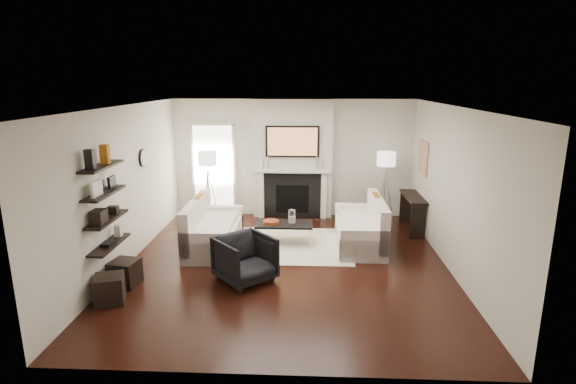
{
  "coord_description": "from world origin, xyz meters",
  "views": [
    {
      "loc": [
        0.37,
        -7.23,
        3.12
      ],
      "look_at": [
        0.0,
        0.6,
        1.15
      ],
      "focal_mm": 28.0,
      "sensor_mm": 36.0,
      "label": 1
    }
  ],
  "objects_px": {
    "coffee_table": "(284,224)",
    "lamp_left_shade": "(207,158)",
    "loveseat_right_base": "(359,235)",
    "ottoman_near": "(125,273)",
    "armchair": "(245,257)",
    "lamp_right_shade": "(386,159)",
    "loveseat_left_base": "(214,237)"
  },
  "relations": [
    {
      "from": "lamp_right_shade",
      "to": "ottoman_near",
      "type": "height_order",
      "value": "lamp_right_shade"
    },
    {
      "from": "lamp_right_shade",
      "to": "armchair",
      "type": "bearing_deg",
      "value": -130.45
    },
    {
      "from": "coffee_table",
      "to": "ottoman_near",
      "type": "xyz_separation_m",
      "value": [
        -2.37,
        -1.93,
        -0.2
      ]
    },
    {
      "from": "coffee_table",
      "to": "armchair",
      "type": "distance_m",
      "value": 1.77
    },
    {
      "from": "coffee_table",
      "to": "armchair",
      "type": "height_order",
      "value": "armchair"
    },
    {
      "from": "lamp_left_shade",
      "to": "lamp_right_shade",
      "type": "bearing_deg",
      "value": 1.53
    },
    {
      "from": "armchair",
      "to": "ottoman_near",
      "type": "relative_size",
      "value": 2.02
    },
    {
      "from": "loveseat_right_base",
      "to": "armchair",
      "type": "relative_size",
      "value": 2.22
    },
    {
      "from": "coffee_table",
      "to": "lamp_left_shade",
      "type": "distance_m",
      "value": 2.44
    },
    {
      "from": "armchair",
      "to": "lamp_left_shade",
      "type": "xyz_separation_m",
      "value": [
        -1.23,
        3.02,
        1.05
      ]
    },
    {
      "from": "coffee_table",
      "to": "lamp_left_shade",
      "type": "relative_size",
      "value": 2.75
    },
    {
      "from": "lamp_left_shade",
      "to": "ottoman_near",
      "type": "height_order",
      "value": "lamp_left_shade"
    },
    {
      "from": "loveseat_left_base",
      "to": "ottoman_near",
      "type": "xyz_separation_m",
      "value": [
        -1.06,
        -1.65,
        -0.01
      ]
    },
    {
      "from": "loveseat_right_base",
      "to": "ottoman_near",
      "type": "bearing_deg",
      "value": -153.48
    },
    {
      "from": "coffee_table",
      "to": "ottoman_near",
      "type": "bearing_deg",
      "value": -140.94
    },
    {
      "from": "loveseat_right_base",
      "to": "lamp_left_shade",
      "type": "distance_m",
      "value": 3.69
    },
    {
      "from": "armchair",
      "to": "lamp_right_shade",
      "type": "relative_size",
      "value": 2.02
    },
    {
      "from": "loveseat_right_base",
      "to": "coffee_table",
      "type": "height_order",
      "value": "same"
    },
    {
      "from": "ottoman_near",
      "to": "armchair",
      "type": "bearing_deg",
      "value": 7.19
    },
    {
      "from": "coffee_table",
      "to": "lamp_left_shade",
      "type": "xyz_separation_m",
      "value": [
        -1.75,
        1.33,
        1.05
      ]
    },
    {
      "from": "lamp_left_shade",
      "to": "lamp_right_shade",
      "type": "height_order",
      "value": "same"
    },
    {
      "from": "loveseat_left_base",
      "to": "lamp_right_shade",
      "type": "distance_m",
      "value": 4.05
    },
    {
      "from": "loveseat_left_base",
      "to": "lamp_right_shade",
      "type": "relative_size",
      "value": 4.5
    },
    {
      "from": "loveseat_left_base",
      "to": "loveseat_right_base",
      "type": "xyz_separation_m",
      "value": [
        2.76,
        0.26,
        0.0
      ]
    },
    {
      "from": "loveseat_left_base",
      "to": "coffee_table",
      "type": "relative_size",
      "value": 1.64
    },
    {
      "from": "lamp_right_shade",
      "to": "loveseat_left_base",
      "type": "bearing_deg",
      "value": -153.63
    },
    {
      "from": "loveseat_right_base",
      "to": "lamp_right_shade",
      "type": "distance_m",
      "value": 2.03
    },
    {
      "from": "lamp_right_shade",
      "to": "ottoman_near",
      "type": "bearing_deg",
      "value": -143.36
    },
    {
      "from": "coffee_table",
      "to": "loveseat_right_base",
      "type": "bearing_deg",
      "value": -0.72
    },
    {
      "from": "loveseat_right_base",
      "to": "ottoman_near",
      "type": "relative_size",
      "value": 4.5
    },
    {
      "from": "lamp_left_shade",
      "to": "lamp_right_shade",
      "type": "xyz_separation_m",
      "value": [
        3.9,
        0.1,
        0.0
      ]
    },
    {
      "from": "loveseat_left_base",
      "to": "armchair",
      "type": "xyz_separation_m",
      "value": [
        0.79,
        -1.41,
        0.19
      ]
    }
  ]
}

